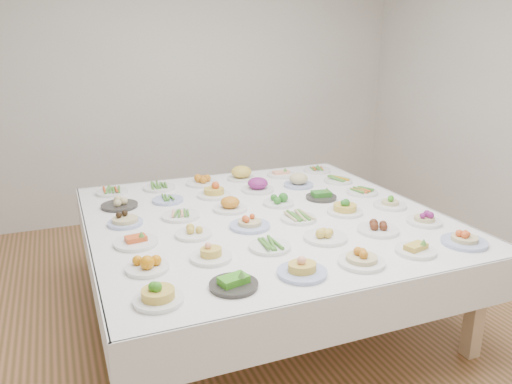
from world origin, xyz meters
name	(u,v)px	position (x,y,z in m)	size (l,w,h in m)	color
room_envelope	(287,57)	(0.00, 0.00, 1.83)	(5.02, 5.02, 2.81)	#A56845
display_table	(264,224)	(-0.11, 0.09, 0.69)	(2.39, 2.39, 0.75)	white
dish_0	(158,292)	(-1.05, -0.84, 0.80)	(0.24, 0.24, 0.12)	white
dish_1	(234,280)	(-0.67, -0.83, 0.79)	(0.24, 0.24, 0.10)	#2E2B29
dish_2	(302,265)	(-0.29, -0.84, 0.81)	(0.26, 0.26, 0.13)	#4C66B2
dish_3	(362,253)	(0.08, -0.84, 0.82)	(0.26, 0.26, 0.14)	white
dish_4	(416,247)	(0.45, -0.83, 0.79)	(0.23, 0.23, 0.09)	white
dish_5	(465,235)	(0.81, -0.84, 0.81)	(0.27, 0.27, 0.14)	#4C66B2
dish_6	(147,262)	(-1.03, -0.47, 0.80)	(0.23, 0.23, 0.11)	white
dish_7	(211,250)	(-0.67, -0.47, 0.80)	(0.23, 0.23, 0.12)	white
dish_8	(270,244)	(-0.31, -0.46, 0.78)	(0.25, 0.25, 0.06)	white
dish_9	(326,233)	(0.07, -0.46, 0.79)	(0.27, 0.27, 0.10)	white
dish_10	(378,225)	(0.45, -0.47, 0.80)	(0.26, 0.26, 0.11)	white
dish_11	(425,215)	(0.82, -0.46, 0.81)	(0.23, 0.23, 0.13)	white
dish_12	(136,239)	(-1.03, -0.10, 0.79)	(0.26, 0.26, 0.10)	white
dish_13	(193,231)	(-0.67, -0.10, 0.79)	(0.23, 0.23, 0.09)	white
dish_14	(250,219)	(-0.29, -0.09, 0.81)	(0.26, 0.26, 0.13)	#4C66B2
dish_15	(299,217)	(0.07, -0.09, 0.78)	(0.24, 0.24, 0.06)	white
dish_16	(345,204)	(0.44, -0.09, 0.82)	(0.25, 0.25, 0.15)	white
dish_17	(390,200)	(0.82, -0.09, 0.80)	(0.24, 0.24, 0.12)	white
dish_18	(125,215)	(-1.04, 0.27, 0.82)	(0.23, 0.23, 0.14)	#4C66B2
dish_19	(181,215)	(-0.67, 0.27, 0.77)	(0.26, 0.26, 0.05)	white
dish_20	(230,203)	(-0.30, 0.29, 0.81)	(0.24, 0.24, 0.13)	white
dish_21	(279,199)	(0.08, 0.27, 0.79)	(0.23, 0.23, 0.10)	white
dish_22	(321,194)	(0.45, 0.28, 0.79)	(0.23, 0.23, 0.10)	#2E2B29
dish_23	(362,191)	(0.82, 0.28, 0.77)	(0.24, 0.24, 0.06)	white
dish_24	(119,201)	(-1.03, 0.66, 0.80)	(0.26, 0.26, 0.11)	#2E2B29
dish_25	(168,199)	(-0.67, 0.65, 0.77)	(0.23, 0.23, 0.05)	#4C66B2
dish_26	(214,187)	(-0.30, 0.65, 0.83)	(0.29, 0.28, 0.16)	white
dish_27	(258,182)	(0.07, 0.66, 0.83)	(0.26, 0.26, 0.16)	white
dish_28	(299,180)	(0.44, 0.65, 0.81)	(0.24, 0.24, 0.12)	#4C66B2
dish_29	(338,179)	(0.82, 0.64, 0.78)	(0.27, 0.24, 0.06)	white
dish_30	(112,191)	(-1.04, 1.03, 0.77)	(0.25, 0.25, 0.06)	white
dish_31	(159,186)	(-0.66, 1.01, 0.77)	(0.26, 0.26, 0.06)	white
dish_32	(202,180)	(-0.30, 1.01, 0.79)	(0.27, 0.27, 0.10)	white
dish_33	(241,171)	(0.07, 1.03, 0.83)	(0.27, 0.27, 0.16)	white
dish_34	(281,172)	(0.44, 1.01, 0.79)	(0.25, 0.25, 0.09)	white
dish_35	(317,170)	(0.82, 1.03, 0.77)	(0.25, 0.25, 0.05)	white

